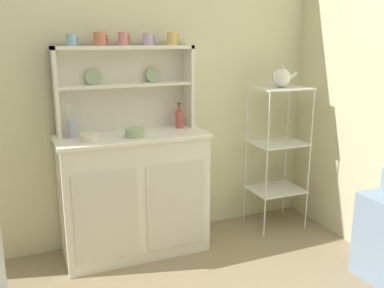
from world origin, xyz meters
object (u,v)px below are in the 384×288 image
porcelain_teapot (281,78)px  hutch_shelf_unit (124,81)px  jam_bottle (179,118)px  hutch_cabinet (134,193)px  utensil_jar (73,129)px  cup_sky_0 (72,40)px  bowl_mixing_large (89,137)px  bakers_rack (278,141)px

porcelain_teapot → hutch_shelf_unit: bearing=171.3°
jam_bottle → porcelain_teapot: bearing=-7.5°
jam_bottle → hutch_cabinet: bearing=-167.4°
jam_bottle → utensil_jar: bearing=-179.4°
hutch_shelf_unit → cup_sky_0: bearing=-173.5°
hutch_shelf_unit → bowl_mixing_large: size_ratio=7.71×
bowl_mixing_large → jam_bottle: size_ratio=0.67×
hutch_shelf_unit → porcelain_teapot: 1.22m
hutch_shelf_unit → jam_bottle: 0.49m
utensil_jar → hutch_cabinet: bearing=-11.3°
porcelain_teapot → bowl_mixing_large: bearing=-178.0°
cup_sky_0 → bakers_rack: bearing=-5.3°
hutch_cabinet → bakers_rack: bearing=-1.0°
utensil_jar → porcelain_teapot: bearing=-3.6°
bowl_mixing_large → utensil_jar: utensil_jar is taller
hutch_cabinet → bowl_mixing_large: bowl_mixing_large is taller
bakers_rack → cup_sky_0: cup_sky_0 is taller
bakers_rack → utensil_jar: bakers_rack is taller
bakers_rack → hutch_cabinet: bearing=179.0°
bakers_rack → utensil_jar: bearing=176.4°
cup_sky_0 → porcelain_teapot: size_ratio=0.34×
utensil_jar → porcelain_teapot: (1.59, -0.10, 0.29)m
hutch_shelf_unit → bowl_mixing_large: (-0.31, -0.24, -0.33)m
cup_sky_0 → jam_bottle: (0.74, -0.04, -0.57)m
cup_sky_0 → bowl_mixing_large: bearing=-77.3°
bowl_mixing_large → cup_sky_0: bearing=102.7°
hutch_shelf_unit → bowl_mixing_large: hutch_shelf_unit is taller
porcelain_teapot → bakers_rack: bearing=0.0°
jam_bottle → porcelain_teapot: (0.81, -0.11, 0.28)m
hutch_shelf_unit → jam_bottle: (0.39, -0.08, -0.28)m
hutch_cabinet → bowl_mixing_large: (-0.31, -0.07, 0.46)m
cup_sky_0 → bowl_mixing_large: cup_sky_0 is taller
hutch_cabinet → hutch_shelf_unit: (-0.00, 0.16, 0.79)m
bakers_rack → utensil_jar: size_ratio=4.71×
cup_sky_0 → hutch_shelf_unit: bearing=6.5°
hutch_shelf_unit → bakers_rack: bearing=-8.7°
porcelain_teapot → utensil_jar: bearing=176.4°
porcelain_teapot → jam_bottle: bearing=172.5°
cup_sky_0 → jam_bottle: cup_sky_0 is taller
hutch_cabinet → utensil_jar: size_ratio=4.24×
bakers_rack → porcelain_teapot: porcelain_teapot is taller
bakers_rack → bowl_mixing_large: bearing=-178.0°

